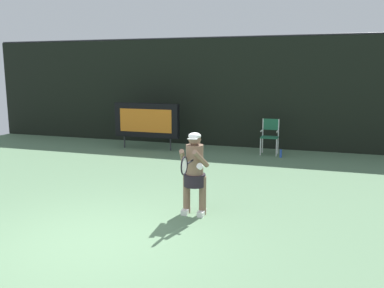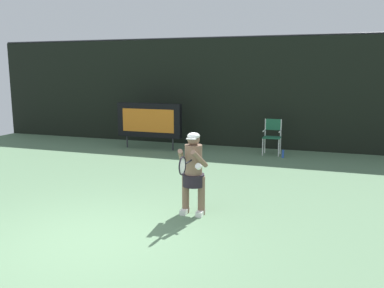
{
  "view_description": "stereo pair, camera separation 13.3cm",
  "coord_description": "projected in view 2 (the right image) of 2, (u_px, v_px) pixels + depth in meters",
  "views": [
    {
      "loc": [
        3.25,
        -5.03,
        2.56
      ],
      "look_at": [
        0.66,
        2.93,
        1.05
      ],
      "focal_mm": 38.42,
      "sensor_mm": 36.0,
      "label": 1
    },
    {
      "loc": [
        3.38,
        -4.99,
        2.56
      ],
      "look_at": [
        0.66,
        2.93,
        1.05
      ],
      "focal_mm": 38.42,
      "sensor_mm": 36.0,
      "label": 2
    }
  ],
  "objects": [
    {
      "name": "scoreboard",
      "position": [
        149.0,
        120.0,
        13.37
      ],
      "size": [
        2.2,
        0.21,
        1.5
      ],
      "color": "black",
      "rests_on": "ground"
    },
    {
      "name": "water_bottle",
      "position": [
        283.0,
        154.0,
        12.14
      ],
      "size": [
        0.07,
        0.07,
        0.27
      ],
      "color": "blue",
      "rests_on": "ground"
    },
    {
      "name": "ground",
      "position": [
        80.0,
        248.0,
        6.0
      ],
      "size": [
        18.0,
        22.0,
        0.03
      ],
      "color": "#587A58"
    },
    {
      "name": "tennis_racket",
      "position": [
        183.0,
        165.0,
        6.67
      ],
      "size": [
        0.03,
        0.6,
        0.31
      ],
      "rotation": [
        0.0,
        0.0,
        0.03
      ],
      "color": "black"
    },
    {
      "name": "umpire_chair",
      "position": [
        272.0,
        134.0,
        12.55
      ],
      "size": [
        0.52,
        0.44,
        1.08
      ],
      "color": "white",
      "rests_on": "ground"
    },
    {
      "name": "backdrop_screen",
      "position": [
        227.0,
        93.0,
        13.76
      ],
      "size": [
        18.0,
        0.12,
        3.66
      ],
      "color": "black",
      "rests_on": "ground"
    },
    {
      "name": "tennis_player",
      "position": [
        193.0,
        170.0,
        7.28
      ],
      "size": [
        0.53,
        0.6,
        1.49
      ],
      "color": "white",
      "rests_on": "ground"
    }
  ]
}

